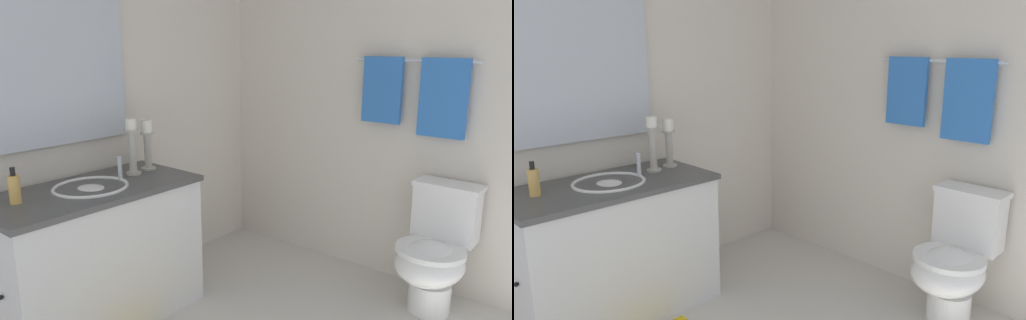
% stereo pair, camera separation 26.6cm
% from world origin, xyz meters
% --- Properties ---
extents(wall_back, '(2.44, 0.04, 2.45)m').
position_xyz_m(wall_back, '(0.00, 1.45, 1.23)').
color(wall_back, silver).
rests_on(wall_back, ground).
extents(wall_left, '(0.04, 2.90, 2.45)m').
position_xyz_m(wall_left, '(-1.22, 0.00, 1.23)').
color(wall_left, silver).
rests_on(wall_left, ground).
extents(vanity_cabinet, '(0.58, 1.14, 0.79)m').
position_xyz_m(vanity_cabinet, '(-0.89, -0.15, 0.40)').
color(vanity_cabinet, silver).
rests_on(vanity_cabinet, ground).
extents(sink_basin, '(0.40, 0.40, 0.24)m').
position_xyz_m(sink_basin, '(-0.89, -0.15, 0.75)').
color(sink_basin, white).
rests_on(sink_basin, vanity_cabinet).
extents(mirror, '(0.02, 0.90, 0.87)m').
position_xyz_m(mirror, '(-1.17, -0.15, 1.43)').
color(mirror, silver).
extents(candle_holder_tall, '(0.09, 0.09, 0.30)m').
position_xyz_m(candle_holder_tall, '(-0.97, 0.30, 0.95)').
color(candle_holder_tall, '#B7B2A5').
rests_on(candle_holder_tall, vanity_cabinet).
extents(candle_holder_short, '(0.09, 0.09, 0.33)m').
position_xyz_m(candle_holder_short, '(-0.94, 0.17, 0.97)').
color(candle_holder_short, '#B7B2A5').
rests_on(candle_holder_short, vanity_cabinet).
extents(soap_bottle, '(0.06, 0.06, 0.18)m').
position_xyz_m(soap_bottle, '(-0.94, -0.52, 0.87)').
color(soap_bottle, '#E5B259').
rests_on(soap_bottle, vanity_cabinet).
extents(toilet, '(0.39, 0.54, 0.75)m').
position_xyz_m(toilet, '(0.52, 1.17, 0.37)').
color(toilet, white).
rests_on(toilet, ground).
extents(towel_bar, '(0.77, 0.02, 0.02)m').
position_xyz_m(towel_bar, '(0.23, 1.39, 1.45)').
color(towel_bar, silver).
extents(towel_near_vanity, '(0.26, 0.03, 0.41)m').
position_xyz_m(towel_near_vanity, '(0.04, 1.37, 1.26)').
color(towel_near_vanity, blue).
rests_on(towel_near_vanity, towel_bar).
extents(towel_center, '(0.28, 0.03, 0.46)m').
position_xyz_m(towel_center, '(0.43, 1.37, 1.24)').
color(towel_center, blue).
rests_on(towel_center, towel_bar).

